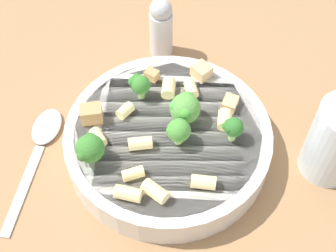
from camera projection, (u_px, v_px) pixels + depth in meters
ground_plane at (168, 150)px, 0.59m from camera, size 2.00×2.00×0.00m
pasta_bowl at (168, 139)px, 0.57m from camera, size 0.25×0.25×0.04m
broccoli_floret_0 at (185, 108)px, 0.55m from camera, size 0.04×0.04×0.04m
broccoli_floret_1 at (178, 130)px, 0.53m from camera, size 0.03×0.03×0.04m
broccoli_floret_2 at (139, 84)px, 0.57m from camera, size 0.03×0.02×0.03m
broccoli_floret_3 at (90, 148)px, 0.52m from camera, size 0.03×0.04×0.04m
broccoli_floret_4 at (233, 128)px, 0.53m from camera, size 0.02×0.02×0.03m
rigatoni_0 at (140, 143)px, 0.54m from camera, size 0.03×0.03×0.01m
rigatoni_1 at (225, 120)px, 0.56m from camera, size 0.02×0.03×0.02m
rigatoni_2 at (155, 191)px, 0.50m from camera, size 0.03×0.02×0.02m
rigatoni_3 at (133, 174)px, 0.52m from camera, size 0.03×0.03×0.01m
rigatoni_4 at (193, 89)px, 0.59m from camera, size 0.03×0.03×0.01m
rigatoni_5 at (168, 88)px, 0.59m from camera, size 0.02×0.03×0.02m
rigatoni_6 at (124, 112)px, 0.57m from camera, size 0.02×0.02×0.01m
rigatoni_7 at (203, 182)px, 0.51m from camera, size 0.03×0.02×0.02m
rigatoni_8 at (98, 137)px, 0.54m from camera, size 0.03×0.02×0.01m
rigatoni_9 at (125, 192)px, 0.50m from camera, size 0.03×0.02×0.02m
chicken_chunk_0 at (91, 114)px, 0.56m from camera, size 0.03×0.03×0.02m
chicken_chunk_1 at (230, 103)px, 0.57m from camera, size 0.02×0.02×0.01m
chicken_chunk_2 at (152, 75)px, 0.60m from camera, size 0.02×0.01×0.01m
chicken_chunk_3 at (205, 72)px, 0.60m from camera, size 0.03×0.03×0.02m
drinking_glass at (335, 145)px, 0.54m from camera, size 0.07×0.07×0.11m
pepper_shaker at (161, 27)px, 0.65m from camera, size 0.03×0.03×0.10m
spoon at (41, 142)px, 0.59m from camera, size 0.07×0.18×0.01m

